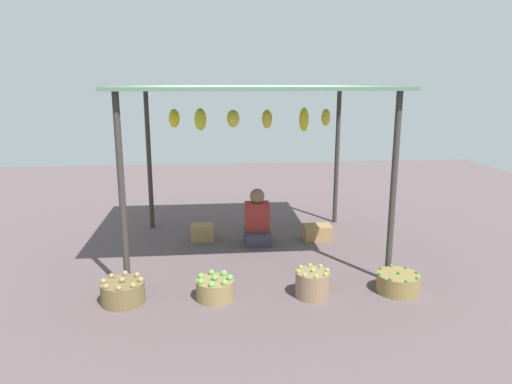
# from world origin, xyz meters

# --- Properties ---
(ground_plane) EXTENTS (14.00, 14.00, 0.00)m
(ground_plane) POSITION_xyz_m (0.00, 0.00, 0.00)
(ground_plane) COLOR #5E4D50
(market_stall_structure) EXTENTS (3.24, 2.64, 2.19)m
(market_stall_structure) POSITION_xyz_m (-0.01, 0.01, 2.03)
(market_stall_structure) COLOR #38332D
(market_stall_structure) RESTS_ON ground
(vendor_person) EXTENTS (0.36, 0.44, 0.78)m
(vendor_person) POSITION_xyz_m (0.11, 0.31, 0.30)
(vendor_person) COLOR #3F364B
(vendor_person) RESTS_ON ground
(basket_potatoes) EXTENTS (0.45, 0.45, 0.28)m
(basket_potatoes) POSITION_xyz_m (-1.48, -1.43, 0.12)
(basket_potatoes) COLOR brown
(basket_potatoes) RESTS_ON ground
(basket_green_apples) EXTENTS (0.40, 0.40, 0.27)m
(basket_green_apples) POSITION_xyz_m (-0.52, -1.44, 0.11)
(basket_green_apples) COLOR olive
(basket_green_apples) RESTS_ON ground
(basket_limes) EXTENTS (0.36, 0.36, 0.32)m
(basket_limes) POSITION_xyz_m (0.52, -1.48, 0.14)
(basket_limes) COLOR #8A6D52
(basket_limes) RESTS_ON ground
(basket_green_chilies) EXTENTS (0.46, 0.46, 0.24)m
(basket_green_chilies) POSITION_xyz_m (1.47, -1.46, 0.10)
(basket_green_chilies) COLOR olive
(basket_green_chilies) RESTS_ON ground
(wooden_crate_near_vendor) EXTENTS (0.40, 0.28, 0.21)m
(wooden_crate_near_vendor) POSITION_xyz_m (0.99, 0.36, 0.10)
(wooden_crate_near_vendor) COLOR #A0774A
(wooden_crate_near_vendor) RESTS_ON ground
(wooden_crate_stacked_rear) EXTENTS (0.33, 0.24, 0.23)m
(wooden_crate_stacked_rear) POSITION_xyz_m (-0.68, 0.48, 0.11)
(wooden_crate_stacked_rear) COLOR #A17D4C
(wooden_crate_stacked_rear) RESTS_ON ground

